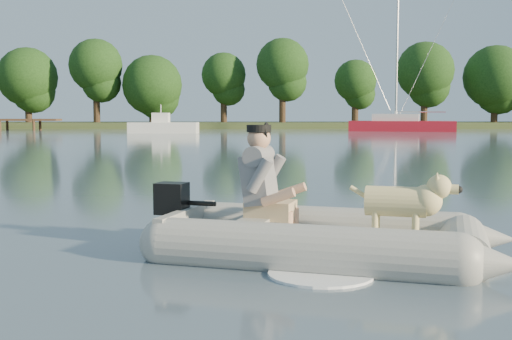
{
  "coord_description": "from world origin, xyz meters",
  "views": [
    {
      "loc": [
        -0.27,
        -6.39,
        1.5
      ],
      "look_at": [
        -0.11,
        2.14,
        0.75
      ],
      "focal_mm": 45.0,
      "sensor_mm": 36.0,
      "label": 1
    }
  ],
  "objects_px": {
    "dog": "(396,207)",
    "sailboat": "(401,125)",
    "man": "(261,176)",
    "motorboat": "(164,120)",
    "dinghy": "(328,197)"
  },
  "relations": [
    {
      "from": "dog",
      "to": "sailboat",
      "type": "height_order",
      "value": "sailboat"
    },
    {
      "from": "man",
      "to": "dog",
      "type": "xyz_separation_m",
      "value": [
        1.37,
        -0.44,
        -0.28
      ]
    },
    {
      "from": "motorboat",
      "to": "man",
      "type": "bearing_deg",
      "value": -78.07
    },
    {
      "from": "man",
      "to": "motorboat",
      "type": "height_order",
      "value": "motorboat"
    },
    {
      "from": "sailboat",
      "to": "dog",
      "type": "bearing_deg",
      "value": -86.93
    },
    {
      "from": "man",
      "to": "sailboat",
      "type": "xyz_separation_m",
      "value": [
        13.27,
        47.83,
        -0.29
      ]
    },
    {
      "from": "dog",
      "to": "motorboat",
      "type": "height_order",
      "value": "motorboat"
    },
    {
      "from": "dinghy",
      "to": "sailboat",
      "type": "bearing_deg",
      "value": 93.24
    },
    {
      "from": "dog",
      "to": "man",
      "type": "bearing_deg",
      "value": 180.0
    },
    {
      "from": "dog",
      "to": "sailboat",
      "type": "distance_m",
      "value": 49.71
    },
    {
      "from": "dinghy",
      "to": "motorboat",
      "type": "xyz_separation_m",
      "value": [
        -7.08,
        43.03,
        0.41
      ]
    },
    {
      "from": "dinghy",
      "to": "man",
      "type": "xyz_separation_m",
      "value": [
        -0.69,
        0.28,
        0.19
      ]
    },
    {
      "from": "dinghy",
      "to": "man",
      "type": "height_order",
      "value": "man"
    },
    {
      "from": "dinghy",
      "to": "dog",
      "type": "distance_m",
      "value": 0.7
    },
    {
      "from": "man",
      "to": "motorboat",
      "type": "relative_size",
      "value": 0.21
    }
  ]
}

